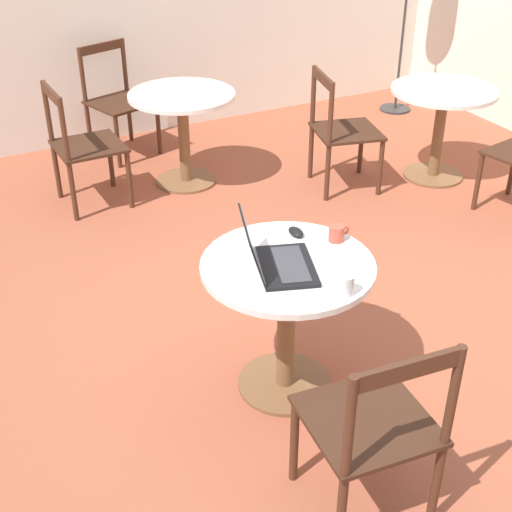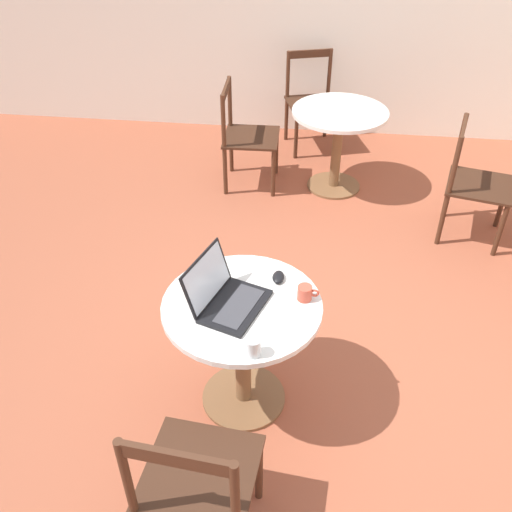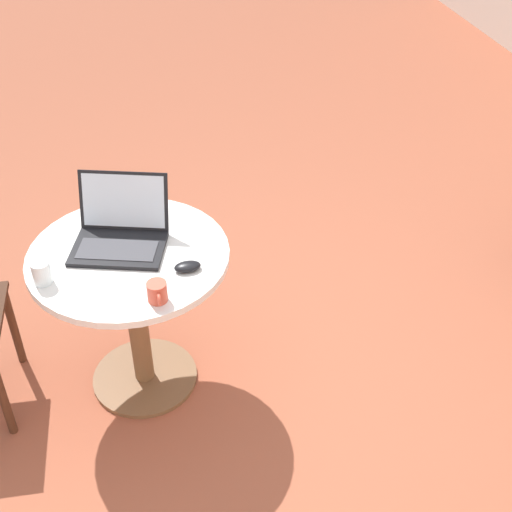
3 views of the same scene
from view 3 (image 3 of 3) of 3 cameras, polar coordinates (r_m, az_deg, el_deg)
ground_plane at (r=3.09m, az=-1.82°, el=-12.40°), size 16.00×16.00×0.00m
cafe_table_near at (r=2.89m, az=-9.82°, el=-2.58°), size 0.78×0.78×0.70m
laptop at (r=2.81m, az=-10.81°, el=1.85°), size 0.40×0.43×0.24m
mouse at (r=2.66m, az=-5.50°, el=-0.85°), size 0.06×0.10×0.03m
mug at (r=2.52m, az=-7.90°, el=-2.89°), size 0.11×0.07×0.08m
drinking_glass at (r=2.69m, az=-16.78°, el=-1.28°), size 0.07×0.07×0.09m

